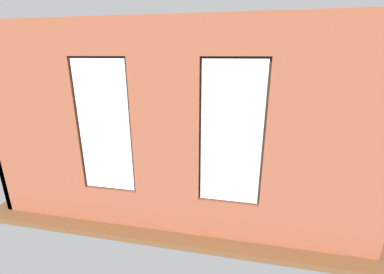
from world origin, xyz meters
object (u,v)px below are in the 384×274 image
at_px(candle_jar, 203,149).
at_px(potted_plant_corner_near_left, 296,132).
at_px(remote_black, 199,149).
at_px(tv_flatscreen, 93,134).
at_px(remote_gray, 182,149).
at_px(potted_plant_by_left_couch, 277,148).
at_px(couch_left, 301,169).
at_px(media_console, 95,152).
at_px(potted_plant_foreground_right, 128,124).
at_px(potted_plant_corner_far_left, 332,199).
at_px(cup_ceramic, 193,146).
at_px(couch_by_window, 164,192).
at_px(coffee_table, 199,151).
at_px(table_plant_small, 215,144).

xyz_separation_m(candle_jar, potted_plant_corner_near_left, (-2.57, -1.41, 0.21)).
height_order(remote_black, tv_flatscreen, tv_flatscreen).
bearing_deg(remote_gray, potted_plant_by_left_couch, 160.96).
bearing_deg(remote_gray, couch_left, 133.25).
distance_m(remote_gray, media_console, 2.51).
bearing_deg(potted_plant_by_left_couch, remote_black, 21.47).
bearing_deg(couch_left, potted_plant_foreground_right, -113.75).
height_order(remote_gray, potted_plant_corner_far_left, potted_plant_corner_far_left).
xyz_separation_m(remote_black, potted_plant_corner_far_left, (-2.68, 2.28, 0.15)).
distance_m(candle_jar, potted_plant_corner_near_left, 2.94).
distance_m(couch_left, potted_plant_by_left_couch, 1.41).
distance_m(couch_left, remote_black, 2.59).
bearing_deg(potted_plant_corner_near_left, remote_black, 25.81).
relative_size(remote_gray, potted_plant_by_left_couch, 0.34).
bearing_deg(tv_flatscreen, couch_left, 178.04).
relative_size(cup_ceramic, remote_black, 0.62).
bearing_deg(cup_ceramic, potted_plant_by_left_couch, -162.18).
distance_m(candle_jar, media_console, 3.10).
bearing_deg(couch_by_window, tv_flatscreen, -35.13).
bearing_deg(tv_flatscreen, coffee_table, -173.72).
bearing_deg(remote_black, candle_jar, 32.21).
relative_size(cup_ceramic, potted_plant_corner_near_left, 0.08).
bearing_deg(cup_ceramic, remote_gray, 36.48).
height_order(remote_black, media_console, media_console).
bearing_deg(potted_plant_foreground_right, candle_jar, 153.86).
relative_size(table_plant_small, potted_plant_corner_far_left, 0.20).
distance_m(cup_ceramic, tv_flatscreen, 2.81).
relative_size(couch_by_window, coffee_table, 1.33).
bearing_deg(potted_plant_corner_near_left, potted_plant_corner_far_left, 89.99).
height_order(media_console, potted_plant_by_left_couch, potted_plant_by_left_couch).
bearing_deg(remote_black, potted_plant_by_left_couch, 96.94).
distance_m(couch_by_window, potted_plant_foreground_right, 4.18).
height_order(remote_gray, tv_flatscreen, tv_flatscreen).
distance_m(cup_ceramic, table_plant_small, 0.63).
bearing_deg(candle_jar, cup_ceramic, -32.90).
xyz_separation_m(potted_plant_corner_near_left, potted_plant_by_left_couch, (0.55, 0.46, -0.38)).
bearing_deg(potted_plant_corner_far_left, potted_plant_foreground_right, -33.47).
bearing_deg(media_console, remote_gray, -174.98).
bearing_deg(table_plant_small, potted_plant_foreground_right, -20.03).
xyz_separation_m(media_console, potted_plant_foreground_right, (-0.30, -1.58, 0.43)).
relative_size(couch_by_window, candle_jar, 17.02).
height_order(coffee_table, potted_plant_by_left_couch, potted_plant_by_left_couch).
relative_size(cup_ceramic, table_plant_small, 0.44).
distance_m(couch_by_window, remote_gray, 2.09).
relative_size(cup_ceramic, potted_plant_foreground_right, 0.09).
bearing_deg(coffee_table, media_console, 6.34).
relative_size(remote_black, potted_plant_foreground_right, 0.14).
xyz_separation_m(coffee_table, candle_jar, (-0.12, 0.11, 0.11)).
height_order(coffee_table, tv_flatscreen, tv_flatscreen).
bearing_deg(potted_plant_by_left_couch, candle_jar, 25.18).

